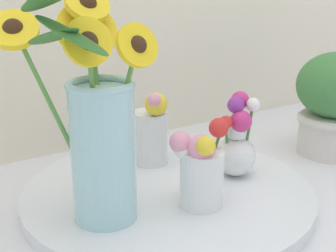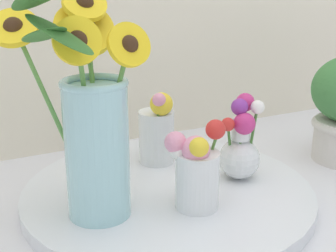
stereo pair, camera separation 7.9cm
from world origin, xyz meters
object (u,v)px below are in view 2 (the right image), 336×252
mason_jar_sunflowers (91,124)px  vase_bulb_right (241,145)px  serving_tray (168,193)px  vase_small_center (196,169)px  vase_small_back (157,130)px

mason_jar_sunflowers → vase_bulb_right: mason_jar_sunflowers is taller
serving_tray → vase_small_center: 0.12m
mason_jar_sunflowers → vase_bulb_right: size_ratio=2.41×
vase_bulb_right → vase_small_back: vase_bulb_right is taller
vase_small_back → vase_bulb_right: bearing=-52.7°
vase_bulb_right → vase_small_back: 0.17m
vase_small_back → vase_small_center: bearing=-97.7°
vase_small_back → mason_jar_sunflowers: bearing=-140.8°
vase_small_center → vase_bulb_right: bearing=25.6°
vase_bulb_right → vase_small_back: size_ratio=1.03×
vase_small_center → vase_small_back: (0.03, 0.20, 0.00)m
vase_small_center → vase_bulb_right: size_ratio=0.92×
mason_jar_sunflowers → vase_small_center: (0.15, -0.05, -0.08)m
vase_bulb_right → vase_small_back: (-0.10, 0.13, 0.01)m
serving_tray → vase_small_back: 0.14m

